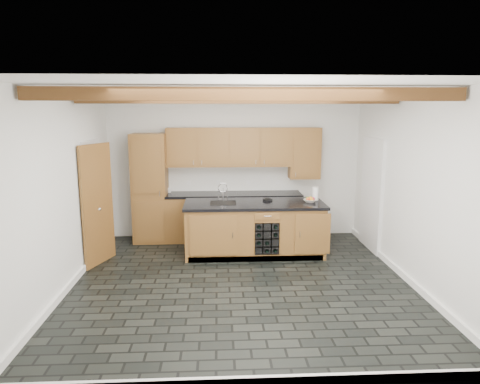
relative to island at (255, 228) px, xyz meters
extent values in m
plane|color=black|center=(-0.31, -1.28, -0.46)|extent=(5.00, 5.00, 0.00)
plane|color=white|center=(-0.31, 1.22, 0.94)|extent=(5.00, 0.00, 5.00)
plane|color=white|center=(-2.81, -1.28, 0.94)|extent=(0.00, 5.00, 5.00)
plane|color=white|center=(2.19, -1.28, 0.94)|extent=(0.00, 5.00, 5.00)
plane|color=white|center=(-0.31, -1.28, 2.34)|extent=(5.00, 5.00, 0.00)
cube|color=#563816|center=(-0.31, -2.48, 2.24)|extent=(4.90, 0.15, 0.15)
cube|color=#563816|center=(-0.31, -0.68, 2.24)|extent=(4.90, 0.15, 0.15)
cube|color=white|center=(-2.79, -1.28, -0.41)|extent=(0.04, 5.00, 0.10)
cube|color=white|center=(2.17, -1.28, -0.41)|extent=(0.04, 5.00, 0.10)
cube|color=white|center=(-0.31, -3.76, -0.41)|extent=(5.00, 0.04, 0.10)
cube|color=white|center=(-2.78, 0.02, 0.56)|extent=(0.06, 0.94, 2.04)
cube|color=brown|center=(-2.63, -0.33, 0.54)|extent=(0.31, 0.77, 2.00)
cube|color=white|center=(2.16, 0.22, 0.56)|extent=(0.06, 0.98, 2.04)
cube|color=black|center=(2.19, 0.22, 0.54)|extent=(0.02, 0.86, 1.96)
cube|color=brown|center=(-1.96, 0.92, 0.59)|extent=(0.65, 0.60, 2.10)
cube|color=brown|center=(-0.33, 0.92, -0.02)|extent=(2.60, 0.60, 0.88)
cube|color=black|center=(-0.33, 0.92, 0.44)|extent=(2.64, 0.62, 0.05)
cube|color=white|center=(-0.33, 1.21, 0.73)|extent=(2.60, 0.02, 0.52)
cube|color=brown|center=(-0.43, 1.04, 1.36)|extent=(2.40, 0.35, 0.75)
cube|color=brown|center=(1.07, 1.04, 1.24)|extent=(0.60, 0.35, 1.00)
cube|color=brown|center=(-0.01, 0.02, -0.02)|extent=(2.40, 0.90, 0.88)
cube|color=black|center=(-0.01, 0.02, 0.44)|extent=(2.46, 0.96, 0.05)
cube|color=brown|center=(-0.73, -0.45, 0.02)|extent=(0.80, 0.02, 0.70)
cube|color=brown|center=(0.94, -0.45, 0.02)|extent=(0.60, 0.02, 0.70)
cube|color=black|center=(0.17, -0.29, -0.06)|extent=(0.42, 0.30, 0.56)
cylinder|color=black|center=(0.17, -0.33, -0.13)|extent=(0.07, 0.26, 0.07)
cylinder|color=black|center=(0.31, -0.33, 0.15)|extent=(0.07, 0.26, 0.07)
cylinder|color=black|center=(0.03, -0.33, -0.13)|extent=(0.07, 0.26, 0.07)
cylinder|color=black|center=(0.03, -0.33, 0.01)|extent=(0.07, 0.26, 0.07)
cylinder|color=black|center=(0.17, -0.33, -0.27)|extent=(0.07, 0.26, 0.07)
cylinder|color=black|center=(0.31, -0.33, 0.01)|extent=(0.07, 0.26, 0.07)
cylinder|color=black|center=(0.31, -0.33, -0.27)|extent=(0.07, 0.26, 0.07)
cylinder|color=black|center=(0.03, -0.33, 0.15)|extent=(0.07, 0.26, 0.07)
cube|color=black|center=(-0.56, 0.02, 0.46)|extent=(0.45, 0.40, 0.02)
cylinder|color=silver|center=(-0.56, 0.20, 0.57)|extent=(0.02, 0.02, 0.20)
torus|color=silver|center=(-0.56, 0.20, 0.71)|extent=(0.18, 0.02, 0.18)
cylinder|color=silver|center=(-0.64, 0.20, 0.51)|extent=(0.02, 0.02, 0.08)
cylinder|color=silver|center=(-0.48, 0.20, 0.51)|extent=(0.02, 0.02, 0.08)
cube|color=black|center=(0.24, 0.16, 0.48)|extent=(0.18, 0.14, 0.03)
cylinder|color=black|center=(0.24, 0.16, 0.51)|extent=(0.10, 0.10, 0.01)
imported|color=silver|center=(0.98, 0.00, 0.49)|extent=(0.31, 0.31, 0.06)
sphere|color=#B11736|center=(1.03, 0.00, 0.52)|extent=(0.07, 0.07, 0.07)
sphere|color=orange|center=(1.00, 0.05, 0.52)|extent=(0.07, 0.07, 0.07)
sphere|color=olive|center=(0.94, 0.03, 0.52)|extent=(0.07, 0.07, 0.07)
sphere|color=#C7491D|center=(0.94, -0.03, 0.52)|extent=(0.07, 0.07, 0.07)
sphere|color=orange|center=(0.99, -0.05, 0.52)|extent=(0.07, 0.07, 0.07)
cylinder|color=white|center=(1.11, 0.18, 0.59)|extent=(0.11, 0.11, 0.24)
imported|color=white|center=(-1.61, 1.05, 0.51)|extent=(0.13, 0.13, 0.09)
camera|label=1|loc=(-0.64, -7.31, 2.04)|focal=32.00mm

